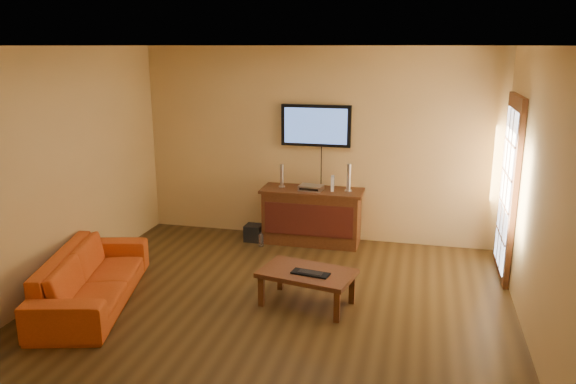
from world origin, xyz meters
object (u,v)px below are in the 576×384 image
(speaker_right, at_px, (349,179))
(keyboard, at_px, (310,273))
(subwoofer, at_px, (254,233))
(bottle, at_px, (261,240))
(television, at_px, (316,126))
(av_receiver, at_px, (311,188))
(sofa, at_px, (91,269))
(game_console, at_px, (333,183))
(speaker_left, at_px, (282,177))
(coffee_table, at_px, (307,276))
(media_console, at_px, (312,216))

(speaker_right, bearing_deg, keyboard, -93.16)
(speaker_right, height_order, subwoofer, speaker_right)
(bottle, bearing_deg, television, 40.49)
(speaker_right, bearing_deg, subwoofer, -173.71)
(av_receiver, bearing_deg, sofa, -122.38)
(speaker_right, distance_m, subwoofer, 1.56)
(speaker_right, height_order, av_receiver, speaker_right)
(game_console, bearing_deg, television, 136.37)
(sofa, bearing_deg, keyboard, -94.47)
(subwoofer, distance_m, bottle, 0.27)
(game_console, height_order, keyboard, game_console)
(speaker_left, xyz_separation_m, game_console, (0.73, -0.04, -0.05))
(game_console, bearing_deg, bottle, -166.22)
(subwoofer, bearing_deg, speaker_right, 8.09)
(television, distance_m, bottle, 1.76)
(coffee_table, distance_m, game_console, 2.02)
(television, xyz_separation_m, coffee_table, (0.34, -2.17, -1.30))
(av_receiver, xyz_separation_m, subwoofer, (-0.81, -0.08, -0.69))
(speaker_right, xyz_separation_m, bottle, (-1.15, -0.35, -0.85))
(media_console, relative_size, av_receiver, 4.49)
(media_console, bearing_deg, speaker_left, 174.42)
(television, relative_size, subwoofer, 4.19)
(bottle, bearing_deg, av_receiver, 23.61)
(av_receiver, bearing_deg, bottle, -150.00)
(subwoofer, distance_m, keyboard, 2.26)
(bottle, height_order, keyboard, keyboard)
(media_console, bearing_deg, coffee_table, -80.13)
(media_console, xyz_separation_m, television, (0.00, 0.23, 1.24))
(av_receiver, distance_m, subwoofer, 1.07)
(speaker_right, height_order, keyboard, speaker_right)
(speaker_left, relative_size, bottle, 1.61)
(av_receiver, bearing_deg, media_console, 91.16)
(speaker_left, distance_m, bottle, 0.93)
(sofa, bearing_deg, speaker_left, -45.63)
(coffee_table, bearing_deg, speaker_right, 85.26)
(sofa, distance_m, av_receiver, 3.09)
(media_console, xyz_separation_m, coffee_table, (0.34, -1.94, -0.06))
(media_console, bearing_deg, av_receiver, -95.23)
(bottle, bearing_deg, speaker_right, 16.98)
(speaker_left, relative_size, keyboard, 0.77)
(television, distance_m, subwoofer, 1.75)
(coffee_table, distance_m, speaker_right, 2.07)
(subwoofer, bearing_deg, bottle, -48.73)
(sofa, height_order, av_receiver, av_receiver)
(media_console, height_order, speaker_right, speaker_right)
(game_console, distance_m, subwoofer, 1.34)
(game_console, relative_size, bottle, 1.00)
(speaker_right, bearing_deg, sofa, -134.60)
(media_console, relative_size, speaker_left, 4.36)
(media_console, relative_size, keyboard, 3.38)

